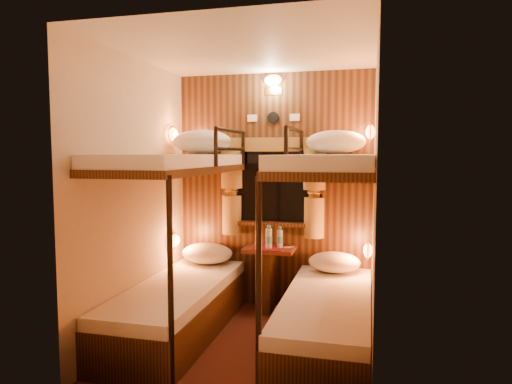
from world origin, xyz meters
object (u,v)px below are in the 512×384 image
(bunk_right, at_px, (327,282))
(bunk_left, at_px, (178,272))
(bottle_right, at_px, (280,239))
(table, at_px, (269,270))
(bottle_left, at_px, (269,238))

(bunk_right, bearing_deg, bunk_left, 180.00)
(bunk_right, height_order, bottle_right, bunk_right)
(table, distance_m, bottle_right, 0.34)
(bottle_left, bearing_deg, table, 96.30)
(bottle_right, bearing_deg, bunk_right, -55.24)
(bunk_left, bearing_deg, bunk_right, 0.00)
(bunk_right, xyz_separation_m, bottle_left, (-0.64, 0.73, 0.19))
(bottle_right, bearing_deg, bunk_left, -133.96)
(bunk_right, distance_m, bottle_right, 0.97)
(bunk_left, height_order, table, bunk_left)
(bottle_right, bearing_deg, bottle_left, -151.47)
(bunk_right, xyz_separation_m, bottle_right, (-0.54, 0.78, 0.18))
(bunk_right, height_order, bottle_left, bunk_right)
(bunk_left, bearing_deg, bottle_left, 48.04)
(bottle_left, height_order, bottle_right, bottle_left)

